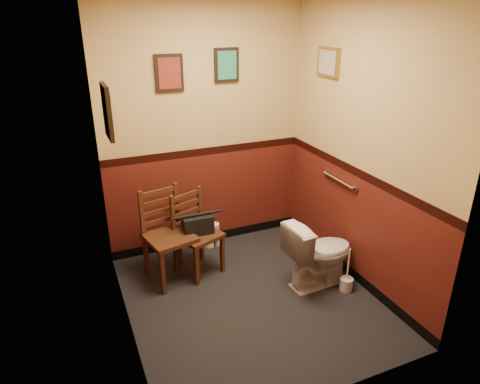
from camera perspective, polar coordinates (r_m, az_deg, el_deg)
name	(u,v)px	position (r m, az deg, el deg)	size (l,w,h in m)	color
floor	(250,299)	(4.15, 1.40, -14.09)	(2.20, 2.40, 0.00)	black
wall_back	(205,130)	(4.58, -4.73, 8.30)	(2.20, 2.70, 0.00)	#531912
wall_front	(338,225)	(2.56, 12.93, -4.36)	(2.20, 2.70, 0.00)	#531912
wall_left	(115,183)	(3.24, -16.39, 1.16)	(2.40, 2.70, 0.00)	#531912
wall_right	(361,148)	(4.08, 15.87, 5.65)	(2.40, 2.70, 0.00)	#531912
grab_bar	(339,180)	(4.37, 13.00, 1.54)	(0.05, 0.56, 0.06)	silver
framed_print_back_a	(169,73)	(4.35, -9.43, 15.36)	(0.28, 0.04, 0.36)	black
framed_print_back_b	(227,65)	(4.53, -1.80, 16.56)	(0.26, 0.04, 0.34)	black
framed_print_left	(107,112)	(3.19, -17.27, 10.19)	(0.04, 0.30, 0.38)	black
framed_print_right	(328,62)	(4.40, 11.69, 16.60)	(0.04, 0.34, 0.28)	olive
toilet	(319,253)	(4.25, 10.53, -8.04)	(0.39, 0.69, 0.68)	white
toilet_brush	(346,283)	(4.35, 13.99, -11.72)	(0.13, 0.13, 0.45)	silver
chair_left	(168,236)	(4.28, -9.59, -5.75)	(0.52, 0.52, 0.94)	#512C18
chair_right	(196,233)	(4.37, -5.92, -5.52)	(0.51, 0.51, 0.85)	#512C18
handbag	(198,225)	(4.29, -5.66, -4.35)	(0.30, 0.15, 0.22)	black
tp_stack	(214,236)	(4.94, -3.45, -5.91)	(0.22, 0.14, 0.29)	silver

